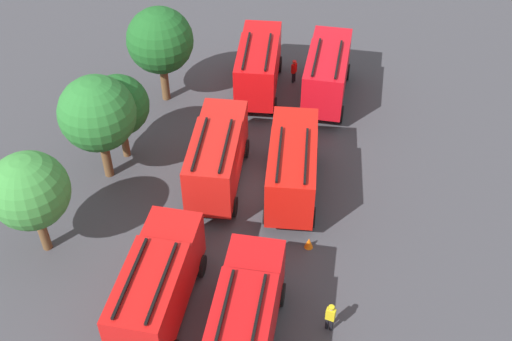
# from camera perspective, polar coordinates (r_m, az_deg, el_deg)

# --- Properties ---
(ground_plane) EXTENTS (56.25, 56.25, 0.00)m
(ground_plane) POSITION_cam_1_polar(r_m,az_deg,el_deg) (36.34, -0.00, -1.64)
(ground_plane) COLOR #38383D
(fire_truck_0) EXTENTS (7.40, 3.32, 3.88)m
(fire_truck_0) POSITION_cam_1_polar(r_m,az_deg,el_deg) (28.03, -0.97, -12.95)
(fire_truck_0) COLOR red
(fire_truck_0) RESTS_ON ground
(fire_truck_1) EXTENTS (7.51, 3.74, 3.88)m
(fire_truck_1) POSITION_cam_1_polar(r_m,az_deg,el_deg) (34.64, 3.26, 0.48)
(fire_truck_1) COLOR red
(fire_truck_1) RESTS_ON ground
(fire_truck_2) EXTENTS (7.37, 3.20, 3.88)m
(fire_truck_2) POSITION_cam_1_polar(r_m,az_deg,el_deg) (42.09, 6.35, 8.76)
(fire_truck_2) COLOR red
(fire_truck_2) RESTS_ON ground
(fire_truck_3) EXTENTS (7.36, 3.18, 3.88)m
(fire_truck_3) POSITION_cam_1_polar(r_m,az_deg,el_deg) (29.41, -8.74, -9.97)
(fire_truck_3) COLOR red
(fire_truck_3) RESTS_ON ground
(fire_truck_4) EXTENTS (7.48, 3.60, 3.88)m
(fire_truck_4) POSITION_cam_1_polar(r_m,az_deg,el_deg) (35.26, -3.48, 1.35)
(fire_truck_4) COLOR red
(fire_truck_4) RESTS_ON ground
(fire_truck_5) EXTENTS (7.51, 3.72, 3.88)m
(fire_truck_5) POSITION_cam_1_polar(r_m,az_deg,el_deg) (42.54, 0.23, 9.42)
(fire_truck_5) COLOR red
(fire_truck_5) RESTS_ON ground
(firefighter_0) EXTENTS (0.30, 0.45, 1.67)m
(firefighter_0) POSITION_cam_1_polar(r_m,az_deg,el_deg) (29.74, 6.63, -12.79)
(firefighter_0) COLOR black
(firefighter_0) RESTS_ON ground
(firefighter_1) EXTENTS (0.47, 0.34, 1.66)m
(firefighter_1) POSITION_cam_1_polar(r_m,az_deg,el_deg) (44.27, 3.40, 8.89)
(firefighter_1) COLOR black
(firefighter_1) RESTS_ON ground
(tree_0) EXTENTS (3.87, 3.87, 6.00)m
(tree_0) POSITION_cam_1_polar(r_m,az_deg,el_deg) (32.24, -19.51, -1.74)
(tree_0) COLOR brown
(tree_0) RESTS_ON ground
(tree_1) EXTENTS (4.21, 4.21, 6.52)m
(tree_1) POSITION_cam_1_polar(r_m,az_deg,el_deg) (35.46, -13.94, 4.91)
(tree_1) COLOR brown
(tree_1) RESTS_ON ground
(tree_2) EXTENTS (3.51, 3.51, 5.44)m
(tree_2) POSITION_cam_1_polar(r_m,az_deg,el_deg) (37.07, -12.14, 5.67)
(tree_2) COLOR brown
(tree_2) RESTS_ON ground
(tree_3) EXTENTS (4.20, 4.20, 6.51)m
(tree_3) POSITION_cam_1_polar(r_m,az_deg,el_deg) (41.14, -8.53, 11.35)
(tree_3) COLOR brown
(tree_3) RESTS_ON ground
(traffic_cone_0) EXTENTS (0.47, 0.47, 0.67)m
(traffic_cone_0) POSITION_cam_1_polar(r_m,az_deg,el_deg) (41.00, 2.32, 4.86)
(traffic_cone_0) COLOR #F2600C
(traffic_cone_0) RESTS_ON ground
(traffic_cone_1) EXTENTS (0.45, 0.45, 0.65)m
(traffic_cone_1) POSITION_cam_1_polar(r_m,az_deg,el_deg) (33.20, 4.72, -6.43)
(traffic_cone_1) COLOR #F2600C
(traffic_cone_1) RESTS_ON ground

